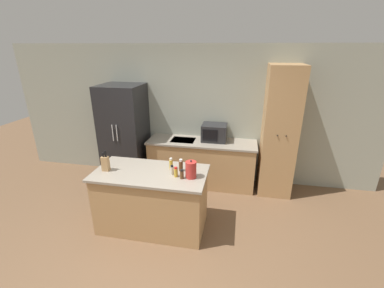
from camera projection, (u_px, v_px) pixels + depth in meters
ground_plane at (152, 256)px, 3.34m from camera, size 14.00×14.00×0.00m
wall_back at (188, 114)px, 5.01m from camera, size 7.20×0.06×2.60m
refrigerator at (125, 134)px, 4.98m from camera, size 0.78×0.76×1.90m
back_counter at (201, 162)px, 4.96m from camera, size 2.03×0.63×0.88m
pantry_cabinet at (279, 133)px, 4.46m from camera, size 0.57×0.62×2.29m
kitchen_island at (152, 200)px, 3.74m from camera, size 1.58×0.80×0.91m
microwave at (214, 132)px, 4.79m from camera, size 0.45×0.38×0.31m
knife_block at (105, 163)px, 3.58m from camera, size 0.10×0.07×0.31m
spice_bottle_tall_dark at (171, 164)px, 3.64m from camera, size 0.05×0.05×0.17m
spice_bottle_short_red at (181, 165)px, 3.59m from camera, size 0.06×0.06×0.17m
spice_bottle_amber_oil at (176, 172)px, 3.43m from camera, size 0.05×0.05×0.14m
spice_bottle_green_herb at (182, 174)px, 3.38m from camera, size 0.05×0.05×0.13m
spice_bottle_pale_salt at (172, 170)px, 3.48m from camera, size 0.05×0.05×0.14m
kettle at (191, 170)px, 3.39m from camera, size 0.15×0.15×0.25m
fire_extinguisher at (104, 167)px, 5.30m from camera, size 0.13×0.13×0.49m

